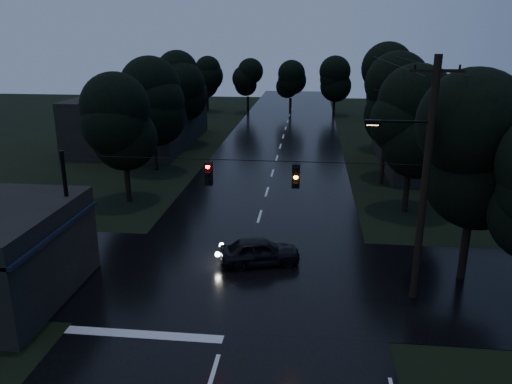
# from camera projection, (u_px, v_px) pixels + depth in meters

# --- Properties ---
(main_road) EXTENTS (12.00, 120.00, 0.02)m
(main_road) POSITION_uv_depth(u_px,v_px,m) (272.00, 173.00, 40.02)
(main_road) COLOR black
(main_road) RESTS_ON ground
(cross_street) EXTENTS (60.00, 9.00, 0.02)m
(cross_street) POSITION_uv_depth(u_px,v_px,m) (242.00, 277.00, 22.97)
(cross_street) COLOR black
(cross_street) RESTS_ON ground
(building_far_right) EXTENTS (10.00, 14.00, 4.40)m
(building_far_right) POSITION_uv_depth(u_px,v_px,m) (443.00, 140.00, 41.68)
(building_far_right) COLOR black
(building_far_right) RESTS_ON ground
(building_far_left) EXTENTS (10.00, 16.00, 5.00)m
(building_far_left) POSITION_uv_depth(u_px,v_px,m) (142.00, 119.00, 50.20)
(building_far_left) COLOR black
(building_far_left) RESTS_ON ground
(utility_pole_main) EXTENTS (3.50, 0.30, 10.00)m
(utility_pole_main) POSITION_uv_depth(u_px,v_px,m) (423.00, 178.00, 19.66)
(utility_pole_main) COLOR black
(utility_pole_main) RESTS_ON ground
(utility_pole_far) EXTENTS (2.00, 0.30, 7.50)m
(utility_pole_far) POSITION_uv_depth(u_px,v_px,m) (385.00, 132.00, 36.08)
(utility_pole_far) COLOR black
(utility_pole_far) RESTS_ON ground
(anchor_pole_left) EXTENTS (0.18, 0.18, 6.00)m
(anchor_pole_left) POSITION_uv_depth(u_px,v_px,m) (69.00, 217.00, 21.90)
(anchor_pole_left) COLOR black
(anchor_pole_left) RESTS_ON ground
(span_signals) EXTENTS (15.00, 0.37, 1.12)m
(span_signals) POSITION_uv_depth(u_px,v_px,m) (251.00, 174.00, 20.37)
(span_signals) COLOR black
(span_signals) RESTS_ON ground
(tree_corner_near) EXTENTS (4.48, 4.48, 9.44)m
(tree_corner_near) POSITION_uv_depth(u_px,v_px,m) (478.00, 151.00, 21.06)
(tree_corner_near) COLOR black
(tree_corner_near) RESTS_ON ground
(tree_left_a) EXTENTS (3.92, 3.92, 8.26)m
(tree_left_a) POSITION_uv_depth(u_px,v_px,m) (123.00, 123.00, 31.80)
(tree_left_a) COLOR black
(tree_left_a) RESTS_ON ground
(tree_left_b) EXTENTS (4.20, 4.20, 8.85)m
(tree_left_b) POSITION_uv_depth(u_px,v_px,m) (152.00, 101.00, 39.32)
(tree_left_b) COLOR black
(tree_left_b) RESTS_ON ground
(tree_left_c) EXTENTS (4.48, 4.48, 9.44)m
(tree_left_c) POSITION_uv_depth(u_px,v_px,m) (177.00, 84.00, 48.74)
(tree_left_c) COLOR black
(tree_left_c) RESTS_ON ground
(tree_right_a) EXTENTS (4.20, 4.20, 8.85)m
(tree_right_a) POSITION_uv_depth(u_px,v_px,m) (413.00, 123.00, 29.80)
(tree_right_a) COLOR black
(tree_right_a) RESTS_ON ground
(tree_right_b) EXTENTS (4.48, 4.48, 9.44)m
(tree_right_b) POSITION_uv_depth(u_px,v_px,m) (401.00, 100.00, 37.20)
(tree_right_b) COLOR black
(tree_right_b) RESTS_ON ground
(tree_right_c) EXTENTS (4.76, 4.76, 10.03)m
(tree_right_c) POSITION_uv_depth(u_px,v_px,m) (390.00, 82.00, 46.49)
(tree_right_c) COLOR black
(tree_right_c) RESTS_ON ground
(car) EXTENTS (4.17, 2.53, 1.33)m
(car) POSITION_uv_depth(u_px,v_px,m) (260.00, 251.00, 24.11)
(car) COLOR black
(car) RESTS_ON ground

